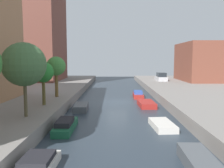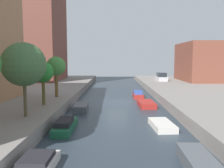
{
  "view_description": "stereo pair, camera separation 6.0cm",
  "coord_description": "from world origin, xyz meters",
  "px_view_note": "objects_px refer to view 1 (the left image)",
  "views": [
    {
      "loc": [
        -0.44,
        -27.25,
        5.09
      ],
      "look_at": [
        -0.6,
        2.18,
        1.97
      ],
      "focal_mm": 36.71,
      "sensor_mm": 36.0,
      "label": 1
    },
    {
      "loc": [
        -0.38,
        -27.25,
        5.09
      ],
      "look_at": [
        -0.6,
        2.18,
        1.97
      ],
      "focal_mm": 36.71,
      "sensor_mm": 36.0,
      "label": 2
    }
  ],
  "objects_px": {
    "street_tree_3": "(56,67)",
    "moored_boat_right_1": "(162,125)",
    "low_block_right": "(208,62)",
    "apartment_tower_far": "(35,14)",
    "moored_boat_left_1": "(65,125)",
    "street_tree_2": "(43,73)",
    "moored_boat_left_0": "(36,166)",
    "street_tree_1": "(24,65)",
    "moored_boat_right_0": "(201,165)",
    "moored_boat_right_2": "(146,104)",
    "moored_boat_left_2": "(81,107)",
    "moored_boat_right_3": "(138,95)",
    "parked_car": "(161,77)"
  },
  "relations": [
    {
      "from": "street_tree_2",
      "to": "moored_boat_left_0",
      "type": "distance_m",
      "value": 11.56
    },
    {
      "from": "street_tree_1",
      "to": "street_tree_2",
      "type": "height_order",
      "value": "street_tree_1"
    },
    {
      "from": "low_block_right",
      "to": "moored_boat_right_0",
      "type": "height_order",
      "value": "low_block_right"
    },
    {
      "from": "street_tree_2",
      "to": "moored_boat_right_1",
      "type": "height_order",
      "value": "street_tree_2"
    },
    {
      "from": "moored_boat_right_1",
      "to": "moored_boat_right_3",
      "type": "bearing_deg",
      "value": 91.15
    },
    {
      "from": "apartment_tower_far",
      "to": "moored_boat_left_1",
      "type": "height_order",
      "value": "apartment_tower_far"
    },
    {
      "from": "street_tree_1",
      "to": "moored_boat_left_1",
      "type": "height_order",
      "value": "street_tree_1"
    },
    {
      "from": "moored_boat_left_2",
      "to": "low_block_right",
      "type": "bearing_deg",
      "value": 45.64
    },
    {
      "from": "low_block_right",
      "to": "moored_boat_right_1",
      "type": "bearing_deg",
      "value": -117.58
    },
    {
      "from": "moored_boat_left_0",
      "to": "moored_boat_right_0",
      "type": "xyz_separation_m",
      "value": [
        7.52,
        0.08,
        0.04
      ]
    },
    {
      "from": "street_tree_2",
      "to": "moored_boat_right_2",
      "type": "xyz_separation_m",
      "value": [
        9.95,
        4.16,
        -3.65
      ]
    },
    {
      "from": "street_tree_2",
      "to": "moored_boat_left_0",
      "type": "height_order",
      "value": "street_tree_2"
    },
    {
      "from": "parked_car",
      "to": "moored_boat_right_1",
      "type": "distance_m",
      "value": 28.9
    },
    {
      "from": "street_tree_3",
      "to": "moored_boat_right_2",
      "type": "height_order",
      "value": "street_tree_3"
    },
    {
      "from": "low_block_right",
      "to": "moored_boat_left_1",
      "type": "height_order",
      "value": "low_block_right"
    },
    {
      "from": "street_tree_3",
      "to": "moored_boat_right_1",
      "type": "height_order",
      "value": "street_tree_3"
    },
    {
      "from": "low_block_right",
      "to": "street_tree_3",
      "type": "bearing_deg",
      "value": -141.43
    },
    {
      "from": "moored_boat_right_1",
      "to": "moored_boat_right_3",
      "type": "height_order",
      "value": "moored_boat_right_3"
    },
    {
      "from": "apartment_tower_far",
      "to": "street_tree_3",
      "type": "bearing_deg",
      "value": -66.3
    },
    {
      "from": "moored_boat_left_2",
      "to": "moored_boat_right_0",
      "type": "bearing_deg",
      "value": -60.37
    },
    {
      "from": "street_tree_2",
      "to": "moored_boat_right_0",
      "type": "relative_size",
      "value": 1.0
    },
    {
      "from": "apartment_tower_far",
      "to": "moored_boat_right_2",
      "type": "xyz_separation_m",
      "value": [
        19.2,
        -21.62,
        -13.81
      ]
    },
    {
      "from": "low_block_right",
      "to": "street_tree_2",
      "type": "distance_m",
      "value": 34.8
    },
    {
      "from": "moored_boat_right_1",
      "to": "apartment_tower_far",
      "type": "bearing_deg",
      "value": 123.04
    },
    {
      "from": "apartment_tower_far",
      "to": "low_block_right",
      "type": "relative_size",
      "value": 2.24
    },
    {
      "from": "low_block_right",
      "to": "street_tree_1",
      "type": "distance_m",
      "value": 37.96
    },
    {
      "from": "low_block_right",
      "to": "moored_boat_right_1",
      "type": "relative_size",
      "value": 3.69
    },
    {
      "from": "moored_boat_left_1",
      "to": "moored_boat_right_0",
      "type": "height_order",
      "value": "moored_boat_left_1"
    },
    {
      "from": "moored_boat_left_0",
      "to": "moored_boat_left_1",
      "type": "xyz_separation_m",
      "value": [
        0.04,
        6.18,
        0.07
      ]
    },
    {
      "from": "low_block_right",
      "to": "street_tree_1",
      "type": "height_order",
      "value": "low_block_right"
    },
    {
      "from": "low_block_right",
      "to": "moored_boat_left_0",
      "type": "distance_m",
      "value": 41.59
    },
    {
      "from": "parked_car",
      "to": "moored_boat_right_3",
      "type": "height_order",
      "value": "parked_car"
    },
    {
      "from": "street_tree_2",
      "to": "moored_boat_right_2",
      "type": "height_order",
      "value": "street_tree_2"
    },
    {
      "from": "moored_boat_right_2",
      "to": "moored_boat_left_2",
      "type": "bearing_deg",
      "value": -164.63
    },
    {
      "from": "apartment_tower_far",
      "to": "moored_boat_right_3",
      "type": "relative_size",
      "value": 6.91
    },
    {
      "from": "moored_boat_left_1",
      "to": "moored_boat_right_3",
      "type": "distance_m",
      "value": 16.33
    },
    {
      "from": "parked_car",
      "to": "moored_boat_right_0",
      "type": "distance_m",
      "value": 35.45
    },
    {
      "from": "low_block_right",
      "to": "moored_boat_right_0",
      "type": "relative_size",
      "value": 2.99
    },
    {
      "from": "street_tree_2",
      "to": "moored_boat_left_1",
      "type": "xyz_separation_m",
      "value": [
        2.86,
        -4.42,
        -3.57
      ]
    },
    {
      "from": "moored_boat_left_2",
      "to": "moored_boat_right_2",
      "type": "distance_m",
      "value": 7.15
    },
    {
      "from": "moored_boat_right_0",
      "to": "moored_boat_left_1",
      "type": "bearing_deg",
      "value": 140.77
    },
    {
      "from": "moored_boat_left_0",
      "to": "moored_boat_right_0",
      "type": "height_order",
      "value": "moored_boat_left_0"
    },
    {
      "from": "moored_boat_right_0",
      "to": "moored_boat_right_1",
      "type": "xyz_separation_m",
      "value": [
        -0.34,
        6.72,
        -0.1
      ]
    },
    {
      "from": "street_tree_3",
      "to": "moored_boat_right_0",
      "type": "xyz_separation_m",
      "value": [
        10.33,
        -15.24,
        -4.0
      ]
    },
    {
      "from": "low_block_right",
      "to": "moored_boat_left_2",
      "type": "relative_size",
      "value": 3.69
    },
    {
      "from": "apartment_tower_far",
      "to": "moored_boat_right_0",
      "type": "bearing_deg",
      "value": -61.66
    },
    {
      "from": "moored_boat_left_2",
      "to": "moored_boat_right_0",
      "type": "relative_size",
      "value": 0.81
    },
    {
      "from": "street_tree_1",
      "to": "moored_boat_left_2",
      "type": "relative_size",
      "value": 1.68
    },
    {
      "from": "moored_boat_right_0",
      "to": "moored_boat_right_3",
      "type": "xyz_separation_m",
      "value": [
        -0.62,
        20.92,
        0.02
      ]
    },
    {
      "from": "street_tree_2",
      "to": "street_tree_3",
      "type": "distance_m",
      "value": 4.73
    }
  ]
}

